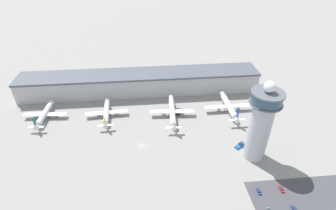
{
  "coord_description": "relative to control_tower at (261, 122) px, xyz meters",
  "views": [
    {
      "loc": [
        4.43,
        -129.1,
        116.85
      ],
      "look_at": [
        19.82,
        28.61,
        12.14
      ],
      "focal_mm": 28.0,
      "sensor_mm": 36.0,
      "label": 1
    }
  ],
  "objects": [
    {
      "name": "ground_plane",
      "position": [
        -69.01,
        15.55,
        -26.15
      ],
      "size": [
        1000.0,
        1000.0,
        0.0
      ],
      "primitive_type": "plane",
      "color": "gray"
    },
    {
      "name": "terminal_building",
      "position": [
        -69.01,
        85.55,
        -16.88
      ],
      "size": [
        201.22,
        25.0,
        18.35
      ],
      "color": "#B2B2B7",
      "rests_on": "ground"
    },
    {
      "name": "control_tower",
      "position": [
        0.0,
        0.0,
        0.0
      ],
      "size": [
        18.06,
        18.06,
        52.56
      ],
      "color": "#ADB2BC",
      "rests_on": "ground"
    },
    {
      "name": "airplane_gate_charlie",
      "position": [
        -45.73,
        46.51,
        -21.65
      ],
      "size": [
        33.65,
        41.83,
        12.88
      ],
      "color": "white",
      "rests_on": "ground"
    },
    {
      "name": "airplane_gate_bravo",
      "position": [
        -95.04,
        50.91,
        -22.33
      ],
      "size": [
        31.7,
        34.54,
        12.09
      ],
      "color": "silver",
      "rests_on": "ground"
    },
    {
      "name": "service_truck_fuel",
      "position": [
        -40.56,
        51.14,
        -25.11
      ],
      "size": [
        3.73,
        8.45,
        3.0
      ],
      "color": "black",
      "rests_on": "ground"
    },
    {
      "name": "airplane_gate_alpha",
      "position": [
        -140.78,
        53.0,
        -22.3
      ],
      "size": [
        32.14,
        33.41,
        12.31
      ],
      "color": "silver",
      "rests_on": "ground"
    },
    {
      "name": "car_red_hatchback",
      "position": [
        5.8,
        -26.62,
        -25.63
      ],
      "size": [
        1.93,
        4.55,
        1.36
      ],
      "color": "black",
      "rests_on": "ground"
    },
    {
      "name": "parking_lot_surface",
      "position": [
        19.12,
        -39.78,
        -26.15
      ],
      "size": [
        64.0,
        40.0,
        0.01
      ],
      "primitive_type": "cube",
      "color": "#424247",
      "rests_on": "ground"
    },
    {
      "name": "service_truck_catering",
      "position": [
        -5.4,
        9.1,
        -25.31
      ],
      "size": [
        8.14,
        6.58,
        2.45
      ],
      "color": "black",
      "rests_on": "ground"
    },
    {
      "name": "car_blue_compact",
      "position": [
        6.49,
        -39.35,
        -25.54
      ],
      "size": [
        1.99,
        4.58,
        1.58
      ],
      "color": "black",
      "rests_on": "ground"
    },
    {
      "name": "car_maroon_suv",
      "position": [
        -7.06,
        -26.86,
        -25.58
      ],
      "size": [
        1.83,
        4.32,
        1.49
      ],
      "color": "black",
      "rests_on": "ground"
    },
    {
      "name": "airplane_gate_delta",
      "position": [
        -1.47,
        48.86,
        -21.34
      ],
      "size": [
        37.59,
        38.46,
        14.25
      ],
      "color": "white",
      "rests_on": "ground"
    }
  ]
}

